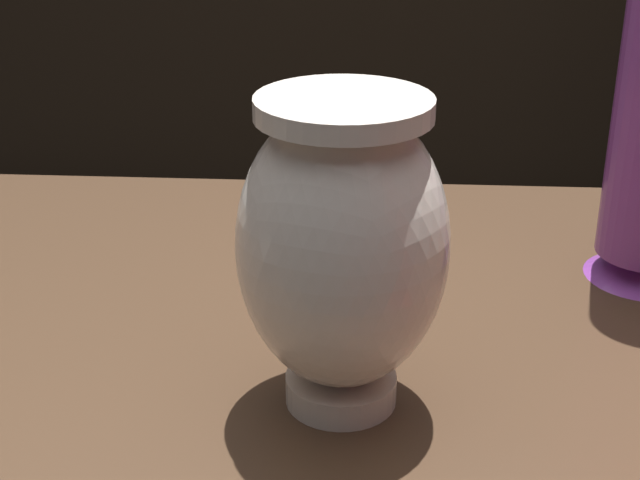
{
  "coord_description": "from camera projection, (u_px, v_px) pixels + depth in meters",
  "views": [
    {
      "loc": [
        0.06,
        -0.71,
        1.2
      ],
      "look_at": [
        0.02,
        -0.06,
        0.9
      ],
      "focal_mm": 53.51,
      "sensor_mm": 36.0,
      "label": 1
    }
  ],
  "objects": [
    {
      "name": "vase_centerpiece",
      "position": [
        342.0,
        246.0,
        0.65
      ],
      "size": [
        0.15,
        0.15,
        0.23
      ],
      "color": "silver",
      "rests_on": "display_plinth"
    },
    {
      "name": "back_display_shelf",
      "position": [
        360.0,
        56.0,
        2.94
      ],
      "size": [
        2.6,
        0.4,
        0.99
      ],
      "color": "black",
      "rests_on": "ground_plane"
    }
  ]
}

